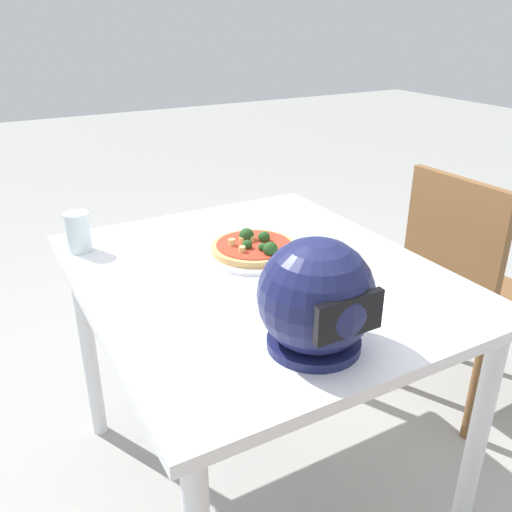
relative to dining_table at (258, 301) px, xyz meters
name	(u,v)px	position (x,y,z in m)	size (l,w,h in m)	color
ground_plane	(258,478)	(0.00, 0.00, -0.65)	(14.00, 14.00, 0.00)	#9E9E99
dining_table	(258,301)	(0.00, 0.00, 0.00)	(0.90, 1.05, 0.74)	white
pizza_plate	(254,253)	(-0.04, -0.10, 0.10)	(0.28, 0.28, 0.01)	white
pizza	(254,246)	(-0.04, -0.10, 0.12)	(0.24, 0.24, 0.06)	tan
motorcycle_helmet	(316,298)	(0.07, 0.36, 0.20)	(0.24, 0.24, 0.24)	#191E4C
drinking_glass	(78,232)	(0.38, -0.37, 0.15)	(0.07, 0.07, 0.11)	silver
chair_side	(464,284)	(-0.81, 0.02, -0.14)	(0.41, 0.41, 0.90)	brown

